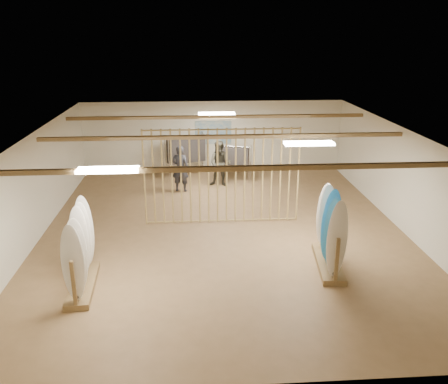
{
  "coord_description": "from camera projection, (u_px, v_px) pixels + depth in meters",
  "views": [
    {
      "loc": [
        -0.85,
        -12.08,
        5.33
      ],
      "look_at": [
        0.0,
        0.0,
        1.2
      ],
      "focal_mm": 38.0,
      "sensor_mm": 36.0,
      "label": 1
    }
  ],
  "objects": [
    {
      "name": "ceiling",
      "position": [
        224.0,
        134.0,
        12.28
      ],
      "size": [
        12.0,
        12.0,
        0.0
      ],
      "primitive_type": "plane",
      "rotation": [
        3.14,
        0.0,
        0.0
      ],
      "color": "gray",
      "rests_on": "ground"
    },
    {
      "name": "clothing_rack_b",
      "position": [
        233.0,
        158.0,
        17.52
      ],
      "size": [
        1.22,
        0.64,
        1.35
      ],
      "rotation": [
        0.0,
        0.0,
        -0.29
      ],
      "color": "silver",
      "rests_on": "floor"
    },
    {
      "name": "wall_left",
      "position": [
        34.0,
        189.0,
        12.4
      ],
      "size": [
        0.0,
        12.0,
        12.0
      ],
      "primitive_type": "plane",
      "rotation": [
        1.57,
        0.0,
        1.57
      ],
      "color": "white",
      "rests_on": "ground"
    },
    {
      "name": "rack_right",
      "position": [
        330.0,
        241.0,
        11.13
      ],
      "size": [
        0.76,
        2.05,
        1.9
      ],
      "rotation": [
        0.0,
        0.0,
        -0.12
      ],
      "color": "olive",
      "rests_on": "floor"
    },
    {
      "name": "light_panels",
      "position": [
        224.0,
        136.0,
        12.3
      ],
      "size": [
        1.2,
        0.35,
        0.06
      ],
      "primitive_type": "cube",
      "color": "white",
      "rests_on": "ground"
    },
    {
      "name": "floor",
      "position": [
        224.0,
        233.0,
        13.18
      ],
      "size": [
        12.0,
        12.0,
        0.0
      ],
      "primitive_type": "plane",
      "color": "olive",
      "rests_on": "ground"
    },
    {
      "name": "shopper_a",
      "position": [
        180.0,
        166.0,
        16.32
      ],
      "size": [
        0.76,
        0.59,
        1.85
      ],
      "primitive_type": "imported",
      "rotation": [
        0.0,
        0.0,
        2.92
      ],
      "color": "#25262C",
      "rests_on": "floor"
    },
    {
      "name": "ceiling_slats",
      "position": [
        224.0,
        137.0,
        12.3
      ],
      "size": [
        9.5,
        6.12,
        0.1
      ],
      "primitive_type": "cube",
      "color": "olive",
      "rests_on": "ground"
    },
    {
      "name": "bamboo_partition",
      "position": [
        222.0,
        176.0,
        13.49
      ],
      "size": [
        4.45,
        0.05,
        2.78
      ],
      "color": "tan",
      "rests_on": "ground"
    },
    {
      "name": "rack_left",
      "position": [
        81.0,
        262.0,
        10.18
      ],
      "size": [
        0.62,
        1.95,
        1.83
      ],
      "rotation": [
        0.0,
        0.0,
        0.06
      ],
      "color": "olive",
      "rests_on": "floor"
    },
    {
      "name": "clothing_rack_a",
      "position": [
        186.0,
        150.0,
        17.86
      ],
      "size": [
        1.47,
        0.91,
        1.65
      ],
      "rotation": [
        0.0,
        0.0,
        0.4
      ],
      "color": "silver",
      "rests_on": "floor"
    },
    {
      "name": "wall_back",
      "position": [
        213.0,
        137.0,
        18.4
      ],
      "size": [
        12.0,
        0.0,
        12.0
      ],
      "primitive_type": "plane",
      "rotation": [
        1.57,
        0.0,
        0.0
      ],
      "color": "white",
      "rests_on": "ground"
    },
    {
      "name": "wall_right",
      "position": [
        405.0,
        181.0,
        13.06
      ],
      "size": [
        0.0,
        12.0,
        12.0
      ],
      "primitive_type": "plane",
      "rotation": [
        1.57,
        0.0,
        -1.57
      ],
      "color": "white",
      "rests_on": "ground"
    },
    {
      "name": "shopper_b",
      "position": [
        220.0,
        161.0,
        16.9
      ],
      "size": [
        1.06,
        0.92,
        1.87
      ],
      "primitive_type": "imported",
      "rotation": [
        0.0,
        0.0,
        -0.27
      ],
      "color": "#302E25",
      "rests_on": "floor"
    },
    {
      "name": "wall_front",
      "position": [
        252.0,
        309.0,
        7.07
      ],
      "size": [
        12.0,
        0.0,
        12.0
      ],
      "primitive_type": "plane",
      "rotation": [
        -1.57,
        0.0,
        0.0
      ],
      "color": "white",
      "rests_on": "ground"
    },
    {
      "name": "poster",
      "position": [
        213.0,
        133.0,
        18.31
      ],
      "size": [
        1.4,
        0.03,
        0.9
      ],
      "primitive_type": "cube",
      "color": "teal",
      "rests_on": "ground"
    }
  ]
}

